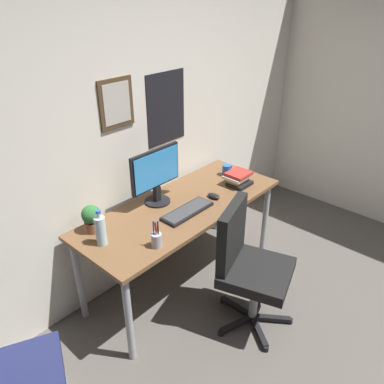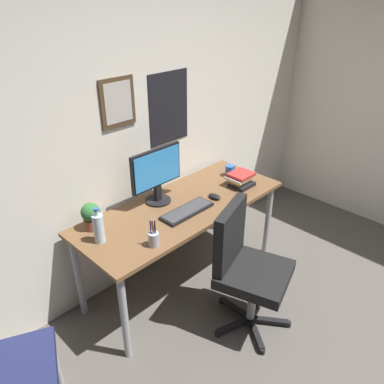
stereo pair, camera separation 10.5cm
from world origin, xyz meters
TOP-DOWN VIEW (x-y plane):
  - wall_back at (-0.00, 2.15)m, footprint 4.40×0.10m
  - desk at (0.04, 1.73)m, footprint 1.72×0.67m
  - office_chair at (0.03, 1.11)m, footprint 0.58×0.59m
  - monitor at (-0.05, 1.91)m, footprint 0.46×0.20m
  - keyboard at (-0.01, 1.63)m, footprint 0.43×0.15m
  - computer_mouse at (0.29, 1.62)m, footprint 0.06×0.11m
  - water_bottle at (-0.67, 1.78)m, footprint 0.07×0.07m
  - coffee_mug_near at (0.69, 1.80)m, footprint 0.12×0.08m
  - potted_plant at (-0.62, 1.95)m, footprint 0.13×0.13m
  - pen_cup at (-0.45, 1.50)m, footprint 0.07×0.07m
  - book_stack_left at (0.61, 1.62)m, footprint 0.20×0.19m

SIDE VIEW (x-z plane):
  - office_chair at x=0.03m, z-range 0.05..1.00m
  - desk at x=0.04m, z-range 0.29..1.03m
  - keyboard at x=-0.01m, z-range 0.74..0.76m
  - computer_mouse at x=0.29m, z-range 0.74..0.77m
  - coffee_mug_near at x=0.69m, z-range 0.74..0.83m
  - pen_cup at x=-0.45m, z-range 0.69..0.89m
  - book_stack_left at x=0.61m, z-range 0.74..0.85m
  - potted_plant at x=-0.62m, z-range 0.75..0.94m
  - water_bottle at x=-0.67m, z-range 0.72..0.97m
  - monitor at x=-0.05m, z-range 0.76..1.20m
  - wall_back at x=0.00m, z-range 0.00..2.60m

